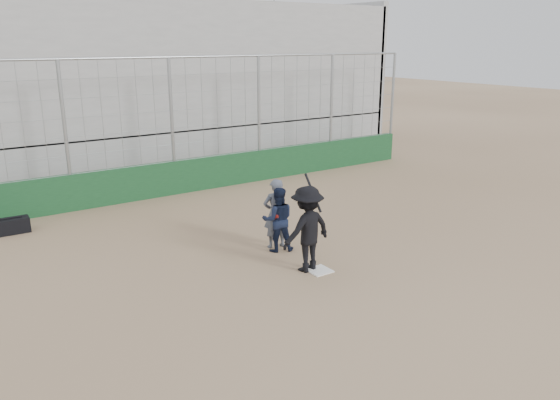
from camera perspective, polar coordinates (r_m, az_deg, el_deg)
ground at (r=11.08m, az=4.12°, el=-7.41°), size 90.00×90.00×0.00m
home_plate at (r=11.07m, az=4.12°, el=-7.36°), size 0.44×0.44×0.02m
backstop at (r=16.58m, az=-11.00°, el=3.86°), size 18.10×0.25×4.04m
bleachers at (r=20.90m, az=-16.87°, el=11.46°), size 20.25×6.70×6.98m
batter_at_plate at (r=10.81m, az=2.84°, el=-3.03°), size 1.18×0.81×1.90m
catcher_crouched at (r=11.88m, az=-0.21°, el=-3.14°), size 0.86×0.78×1.00m
umpire at (r=12.04m, az=-0.47°, el=-1.78°), size 0.64×0.48×1.42m
equipment_bag at (r=14.57m, az=-26.35°, el=-2.46°), size 0.87×0.39×0.40m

